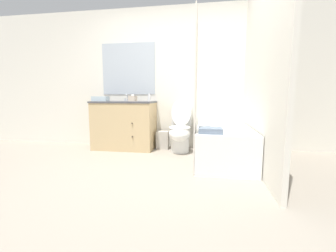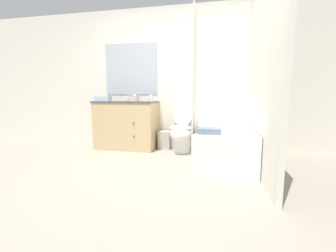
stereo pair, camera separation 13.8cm
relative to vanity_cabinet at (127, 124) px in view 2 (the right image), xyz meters
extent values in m
plane|color=gray|center=(0.76, -1.37, -0.43)|extent=(14.00, 14.00, 0.00)
cube|color=white|center=(0.76, 0.30, 0.82)|extent=(8.00, 0.05, 2.50)
cube|color=#B2BCC6|center=(0.00, 0.27, 1.00)|extent=(1.00, 0.01, 0.93)
cube|color=white|center=(2.09, -0.55, 0.82)|extent=(0.05, 2.65, 2.50)
cube|color=tan|center=(0.00, 0.00, -0.02)|extent=(1.06, 0.56, 0.82)
cube|color=#4C4C51|center=(0.00, 0.00, 0.40)|extent=(1.08, 0.58, 0.03)
cylinder|color=white|center=(0.00, 0.00, 0.36)|extent=(0.35, 0.35, 0.10)
sphere|color=#382D23|center=(0.24, -0.29, 0.06)|extent=(0.02, 0.02, 0.02)
sphere|color=#382D23|center=(0.24, -0.29, -0.16)|extent=(0.02, 0.02, 0.02)
cylinder|color=silver|center=(0.00, 0.22, 0.43)|extent=(0.04, 0.04, 0.04)
cylinder|color=silver|center=(0.00, 0.18, 0.50)|extent=(0.02, 0.11, 0.09)
cylinder|color=silver|center=(-0.06, 0.22, 0.44)|extent=(0.03, 0.03, 0.04)
cylinder|color=silver|center=(0.05, 0.22, 0.44)|extent=(0.03, 0.03, 0.04)
cylinder|color=white|center=(1.01, -0.11, -0.32)|extent=(0.30, 0.30, 0.23)
ellipsoid|color=white|center=(1.01, -0.17, -0.11)|extent=(0.36, 0.50, 0.27)
torus|color=white|center=(1.01, -0.17, -0.01)|extent=(0.36, 0.36, 0.04)
cube|color=white|center=(1.01, 0.17, 0.15)|extent=(0.34, 0.18, 0.31)
ellipsoid|color=white|center=(1.01, 0.05, 0.22)|extent=(0.34, 0.15, 0.46)
cube|color=white|center=(1.68, -0.49, -0.19)|extent=(0.75, 1.53, 0.50)
cube|color=#ACB1B2|center=(1.68, -0.49, 0.06)|extent=(0.63, 1.41, 0.01)
cube|color=silver|center=(1.30, -0.97, 0.55)|extent=(0.01, 0.44, 1.96)
cube|color=#B7B2A8|center=(0.68, 0.08, -0.28)|extent=(0.21, 0.18, 0.31)
cube|color=beige|center=(0.17, -0.02, 0.46)|extent=(0.12, 0.15, 0.09)
ellipsoid|color=white|center=(0.17, -0.02, 0.52)|extent=(0.05, 0.04, 0.03)
cylinder|color=white|center=(0.46, 0.00, 0.47)|extent=(0.05, 0.05, 0.11)
cylinder|color=silver|center=(0.46, 0.00, 0.54)|extent=(0.03, 0.03, 0.03)
cube|color=silver|center=(-0.36, -0.16, 0.46)|extent=(0.27, 0.15, 0.08)
cube|color=slate|center=(1.49, -1.06, 0.09)|extent=(0.28, 0.25, 0.06)
camera|label=1|loc=(1.42, -3.79, 0.51)|focal=24.00mm
camera|label=2|loc=(1.55, -3.77, 0.51)|focal=24.00mm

